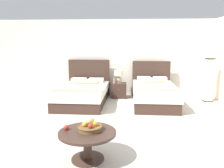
% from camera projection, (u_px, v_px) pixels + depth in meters
% --- Properties ---
extents(ground_plane, '(9.90, 9.44, 0.02)m').
position_uv_depth(ground_plane, '(115.00, 124.00, 4.83)').
color(ground_plane, beige).
extents(wall_back, '(9.90, 0.12, 2.52)m').
position_uv_depth(wall_back, '(119.00, 58.00, 7.47)').
color(wall_back, silver).
rests_on(wall_back, ground).
extents(bed_near_window, '(1.41, 2.23, 1.21)m').
position_uv_depth(bed_near_window, '(83.00, 93.00, 6.52)').
color(bed_near_window, '#3C2820').
rests_on(bed_near_window, ground).
extents(bed_near_corner, '(1.25, 2.12, 1.17)m').
position_uv_depth(bed_near_corner, '(154.00, 93.00, 6.38)').
color(bed_near_corner, '#3C2820').
rests_on(bed_near_corner, ground).
extents(nightstand, '(0.48, 0.42, 0.48)m').
position_uv_depth(nightstand, '(119.00, 90.00, 7.16)').
color(nightstand, '#3C2820').
rests_on(nightstand, ground).
extents(table_lamp, '(0.30, 0.30, 0.42)m').
position_uv_depth(table_lamp, '(119.00, 75.00, 7.09)').
color(table_lamp, tan).
rests_on(table_lamp, nightstand).
extents(vase, '(0.09, 0.09, 0.16)m').
position_uv_depth(vase, '(115.00, 81.00, 7.07)').
color(vase, '#997563').
rests_on(vase, nightstand).
extents(coffee_table, '(0.85, 0.85, 0.44)m').
position_uv_depth(coffee_table, '(87.00, 139.00, 3.25)').
color(coffee_table, '#3C2820').
rests_on(coffee_table, ground).
extents(fruit_bowl, '(0.37, 0.37, 0.20)m').
position_uv_depth(fruit_bowl, '(90.00, 126.00, 3.28)').
color(fruit_bowl, brown).
rests_on(fruit_bowl, coffee_table).
extents(loose_apple, '(0.08, 0.08, 0.08)m').
position_uv_depth(loose_apple, '(66.00, 127.00, 3.29)').
color(loose_apple, red).
rests_on(loose_apple, coffee_table).
extents(floor_lamp_corner, '(0.25, 0.25, 1.31)m').
position_uv_depth(floor_lamp_corner, '(209.00, 80.00, 6.62)').
color(floor_lamp_corner, '#2F2814').
rests_on(floor_lamp_corner, ground).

